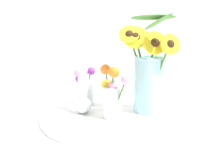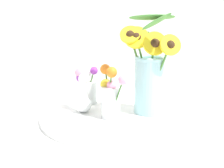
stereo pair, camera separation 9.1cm
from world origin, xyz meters
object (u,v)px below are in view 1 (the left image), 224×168
Objects in this scene: serving_tray at (112,115)px; mason_jar_sunflowers at (148,74)px; vase_small_center at (112,94)px; vase_small_back at (85,89)px; vase_bulb_right at (82,92)px.

mason_jar_sunflowers is at bearing -4.23° from serving_tray.
vase_small_center is 0.18m from vase_small_back.
vase_bulb_right is 0.10m from vase_small_back.
serving_tray is 0.13m from vase_bulb_right.
vase_small_back is (-0.21, 0.12, -0.08)m from mason_jar_sunflowers.
mason_jar_sunflowers is 2.38× the size of vase_small_back.
serving_tray is at bearing 175.77° from mason_jar_sunflowers.
mason_jar_sunflowers reaches higher than vase_small_center.
serving_tray is 3.15× the size of vase_bulb_right.
serving_tray is 0.16m from vase_small_back.
vase_small_back is at bearing 79.24° from vase_bulb_right.
serving_tray is at bearing 80.58° from vase_small_center.
vase_small_back reaches higher than serving_tray.
vase_bulb_right is (-0.10, 0.06, -0.01)m from vase_small_center.
vase_small_back is at bearing 127.02° from serving_tray.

